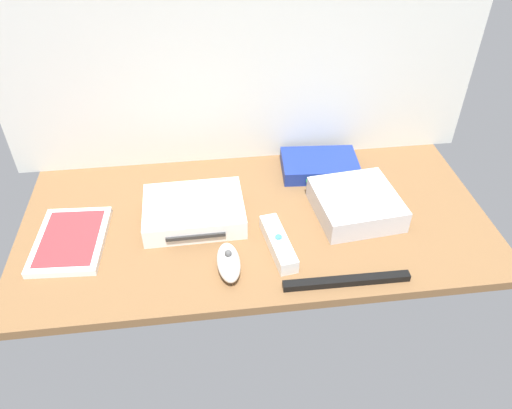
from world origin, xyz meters
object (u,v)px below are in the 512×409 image
game_case (71,240)px  sensor_bar (347,281)px  mini_computer (356,203)px  remote_nunchuk (229,262)px  network_router (319,165)px  remote_wand (278,243)px  game_console (194,211)px

game_case → sensor_bar: game_case is taller
sensor_bar → mini_computer: bearing=70.6°
remote_nunchuk → mini_computer: bearing=23.5°
sensor_bar → remote_nunchuk: bearing=164.5°
remote_nunchuk → game_case: bearing=158.2°
network_router → remote_nunchuk: remote_nunchuk is taller
game_case → remote_wand: remote_wand is taller
remote_wand → mini_computer: bearing=17.6°
remote_nunchuk → sensor_bar: 22.37cm
remote_nunchuk → sensor_bar: bearing=-17.9°
network_router → sensor_bar: size_ratio=0.78×
network_router → remote_wand: 29.14cm
mini_computer → remote_wand: (-18.37, -8.99, -1.13)cm
mini_computer → sensor_bar: (-7.21, -19.73, -1.94)cm
remote_wand → remote_nunchuk: size_ratio=1.50×
game_case → remote_nunchuk: remote_nunchuk is taller
game_console → network_router: (30.55, 14.11, -0.50)cm
mini_computer → network_router: bearing=104.3°
game_console → remote_nunchuk: 17.01cm
network_router → remote_nunchuk: (-24.45, -30.00, 0.34)cm
remote_wand → sensor_bar: (11.17, -10.75, -0.81)cm
game_console → remote_nunchuk: size_ratio=2.10×
remote_nunchuk → network_router: bearing=49.1°
game_console → network_router: game_console is taller
mini_computer → remote_wand: mini_computer is taller
game_case → mini_computer: bearing=5.4°
remote_nunchuk → sensor_bar: remote_nunchuk is taller
remote_nunchuk → sensor_bar: (21.45, -6.21, -1.34)cm
mini_computer → network_router: 17.03cm
remote_wand → remote_nunchuk: (-10.29, -4.53, 0.53)cm
network_router → remote_nunchuk: size_ratio=1.86×
game_case → remote_wand: size_ratio=1.30×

